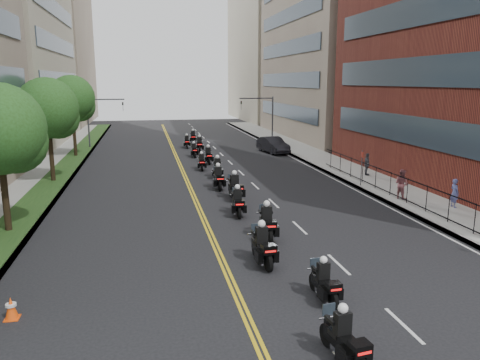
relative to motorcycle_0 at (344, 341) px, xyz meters
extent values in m
plane|color=black|center=(-0.57, 1.46, -0.66)|extent=(160.00, 160.00, 0.00)
cube|color=gray|center=(11.43, 26.46, -0.58)|extent=(4.00, 90.00, 0.15)
cube|color=gray|center=(-12.57, 26.46, -0.58)|extent=(4.00, 90.00, 0.15)
cube|color=#153914|center=(-11.77, 26.46, -0.49)|extent=(2.00, 90.00, 0.04)
cube|color=#333F4C|center=(13.38, 18.46, 2.84)|extent=(0.12, 25.80, 1.80)
cube|color=#333F4C|center=(13.38, 18.46, 6.84)|extent=(0.12, 25.80, 1.80)
cube|color=#333F4C|center=(13.38, 18.46, 10.84)|extent=(0.12, 25.80, 1.80)
cube|color=gray|center=(20.93, 49.46, 14.34)|extent=(15.00, 28.00, 30.00)
cube|color=#333F4C|center=(13.38, 49.46, 2.84)|extent=(0.12, 24.08, 1.80)
cube|color=#333F4C|center=(13.38, 49.46, 6.84)|extent=(0.12, 24.08, 1.80)
cube|color=#333F4C|center=(13.38, 49.46, 10.84)|extent=(0.12, 24.08, 1.80)
cube|color=#333F4C|center=(13.38, 49.46, 14.84)|extent=(0.12, 24.08, 1.80)
cube|color=#AA9F89|center=(20.93, 79.46, 12.34)|extent=(15.00, 28.00, 26.00)
cube|color=#333F4C|center=(-14.52, 49.46, 2.84)|extent=(0.12, 24.08, 1.80)
cube|color=#333F4C|center=(-14.52, 49.46, 6.84)|extent=(0.12, 24.08, 1.80)
cube|color=#333F4C|center=(-14.52, 49.46, 10.84)|extent=(0.12, 24.08, 1.80)
cube|color=#333F4C|center=(-14.52, 49.46, 14.84)|extent=(0.12, 24.08, 1.80)
cube|color=gray|center=(-22.57, 79.46, 12.34)|extent=(16.00, 28.00, 26.00)
cube|color=black|center=(10.43, 13.46, 0.94)|extent=(0.05, 28.00, 0.05)
cube|color=black|center=(10.43, 13.46, -0.36)|extent=(0.05, 28.00, 0.05)
cylinder|color=#312315|center=(-11.77, 13.46, 1.76)|extent=(0.32, 0.32, 4.83)
sphere|color=#244818|center=(-11.17, 13.86, 3.83)|extent=(3.08, 3.08, 3.08)
cylinder|color=#312315|center=(-11.77, 25.46, 1.90)|extent=(0.32, 0.32, 5.11)
sphere|color=#244818|center=(-11.77, 25.46, 4.82)|extent=(4.40, 4.40, 4.40)
sphere|color=#244818|center=(-11.17, 25.86, 4.09)|extent=(3.08, 3.08, 3.08)
cylinder|color=#312315|center=(-11.77, 37.46, 2.04)|extent=(0.32, 0.32, 5.39)
sphere|color=#244818|center=(-11.77, 37.46, 5.12)|extent=(4.40, 4.40, 4.40)
sphere|color=#244818|center=(-11.17, 37.86, 4.35)|extent=(3.08, 3.08, 3.08)
cylinder|color=#3F3F44|center=(9.93, 43.46, 2.14)|extent=(0.18, 0.18, 5.60)
cylinder|color=#3F3F44|center=(7.93, 43.46, 4.74)|extent=(4.00, 0.14, 0.14)
imported|color=black|center=(6.13, 43.46, 3.94)|extent=(0.16, 0.20, 1.00)
cylinder|color=#3F3F44|center=(-11.07, 43.46, 2.14)|extent=(0.18, 0.18, 5.60)
cylinder|color=#3F3F44|center=(-9.07, 43.46, 4.74)|extent=(4.00, 0.14, 0.14)
imported|color=black|center=(-7.27, 43.46, 3.94)|extent=(0.16, 0.20, 1.00)
cylinder|color=black|center=(-0.12, 0.86, -0.32)|extent=(0.23, 0.68, 0.67)
cube|color=black|center=(-0.01, 0.08, -0.04)|extent=(0.59, 1.37, 0.39)
cube|color=silver|center=(-0.02, 0.13, -0.27)|extent=(0.45, 0.59, 0.30)
cube|color=black|center=(0.10, -0.70, 0.19)|extent=(0.56, 0.48, 0.32)
cube|color=red|center=(0.13, -0.91, 0.17)|extent=(0.39, 0.08, 0.07)
cube|color=black|center=(-0.02, 0.13, 0.45)|extent=(0.47, 0.33, 0.61)
sphere|color=white|center=(-0.02, 0.14, 0.86)|extent=(0.29, 0.29, 0.29)
cylinder|color=black|center=(0.88, 2.88, -0.34)|extent=(0.17, 0.64, 0.63)
cylinder|color=black|center=(0.78, 4.36, -0.34)|extent=(0.17, 0.64, 0.63)
cube|color=black|center=(0.83, 3.62, -0.08)|extent=(0.48, 1.28, 0.37)
cube|color=silver|center=(0.83, 3.66, -0.29)|extent=(0.39, 0.54, 0.28)
cube|color=black|center=(0.88, 2.88, 0.14)|extent=(0.51, 0.42, 0.30)
cube|color=red|center=(0.90, 2.68, 0.13)|extent=(0.37, 0.05, 0.07)
cube|color=black|center=(0.83, 3.66, 0.39)|extent=(0.43, 0.29, 0.58)
sphere|color=white|center=(0.83, 3.67, 0.78)|extent=(0.27, 0.27, 0.27)
cylinder|color=black|center=(-0.39, 6.34, -0.28)|extent=(0.20, 0.75, 0.74)
cylinder|color=black|center=(-0.50, 8.08, -0.28)|extent=(0.20, 0.75, 0.74)
cube|color=black|center=(-0.44, 7.21, 0.02)|extent=(0.55, 1.50, 0.44)
cube|color=silver|center=(-0.45, 7.26, -0.23)|extent=(0.45, 0.63, 0.33)
cube|color=black|center=(-0.39, 6.34, 0.29)|extent=(0.60, 0.49, 0.35)
cube|color=red|center=(-0.37, 6.11, 0.26)|extent=(0.44, 0.06, 0.08)
cube|color=black|center=(-0.45, 7.26, 0.57)|extent=(0.50, 0.34, 0.68)
sphere|color=white|center=(-0.45, 7.28, 1.03)|extent=(0.32, 0.32, 0.32)
cylinder|color=black|center=(0.49, 9.37, -0.28)|extent=(0.21, 0.76, 0.75)
cylinder|color=black|center=(0.63, 11.12, -0.28)|extent=(0.21, 0.76, 0.75)
cube|color=black|center=(0.56, 10.25, 0.03)|extent=(0.58, 1.51, 0.44)
cube|color=silver|center=(0.56, 10.30, -0.23)|extent=(0.46, 0.64, 0.33)
cube|color=black|center=(0.49, 9.37, 0.29)|extent=(0.61, 0.50, 0.35)
cube|color=red|center=(0.47, 9.14, 0.27)|extent=(0.44, 0.07, 0.08)
cube|color=black|center=(0.56, 10.30, 0.58)|extent=(0.51, 0.34, 0.68)
sphere|color=white|center=(0.56, 10.31, 1.04)|extent=(0.32, 0.32, 0.32)
cylinder|color=black|center=(-0.10, 13.64, -0.30)|extent=(0.20, 0.71, 0.70)
cylinder|color=black|center=(0.03, 15.29, -0.30)|extent=(0.20, 0.71, 0.70)
cube|color=black|center=(-0.03, 14.46, -0.01)|extent=(0.54, 1.43, 0.41)
cube|color=silver|center=(-0.03, 14.51, -0.25)|extent=(0.44, 0.60, 0.31)
cube|color=black|center=(-0.10, 13.64, 0.23)|extent=(0.57, 0.48, 0.33)
cube|color=red|center=(-0.11, 13.42, 0.21)|extent=(0.42, 0.06, 0.07)
cube|color=black|center=(-0.03, 14.51, 0.50)|extent=(0.48, 0.32, 0.64)
sphere|color=white|center=(-0.03, 14.52, 0.94)|extent=(0.30, 0.30, 0.30)
cylinder|color=black|center=(0.53, 17.00, -0.28)|extent=(0.21, 0.77, 0.76)
cylinder|color=black|center=(0.40, 18.78, -0.28)|extent=(0.21, 0.77, 0.76)
cube|color=black|center=(0.46, 17.89, 0.04)|extent=(0.58, 1.54, 0.45)
cube|color=silver|center=(0.46, 17.94, -0.22)|extent=(0.47, 0.64, 0.34)
cube|color=black|center=(0.53, 17.00, 0.31)|extent=(0.61, 0.51, 0.36)
cube|color=red|center=(0.54, 16.76, 0.28)|extent=(0.45, 0.07, 0.08)
cube|color=black|center=(0.46, 17.94, 0.60)|extent=(0.51, 0.35, 0.69)
sphere|color=white|center=(0.46, 17.96, 1.07)|extent=(0.32, 0.32, 0.32)
cylinder|color=black|center=(-0.11, 20.26, -0.29)|extent=(0.17, 0.74, 0.74)
cylinder|color=black|center=(-0.08, 21.99, -0.29)|extent=(0.17, 0.74, 0.74)
cube|color=black|center=(-0.09, 21.13, 0.02)|extent=(0.48, 1.47, 0.43)
cube|color=silver|center=(-0.09, 21.18, -0.23)|extent=(0.42, 0.60, 0.33)
cube|color=black|center=(-0.11, 20.26, 0.28)|extent=(0.57, 0.47, 0.35)
cube|color=red|center=(-0.11, 20.03, 0.25)|extent=(0.43, 0.04, 0.08)
cube|color=black|center=(-0.09, 21.18, 0.56)|extent=(0.48, 0.31, 0.67)
sphere|color=white|center=(-0.09, 21.19, 1.01)|extent=(0.31, 0.31, 0.31)
cylinder|color=black|center=(0.34, 24.06, -0.29)|extent=(0.23, 0.74, 0.72)
cylinder|color=black|center=(0.54, 25.75, -0.29)|extent=(0.23, 0.74, 0.72)
cube|color=black|center=(0.44, 24.90, 0.00)|extent=(0.62, 1.48, 0.43)
cube|color=silver|center=(0.44, 24.96, -0.24)|extent=(0.47, 0.63, 0.32)
cube|color=black|center=(0.34, 24.06, 0.26)|extent=(0.60, 0.51, 0.34)
cube|color=red|center=(0.31, 23.84, 0.24)|extent=(0.43, 0.08, 0.07)
cube|color=black|center=(0.44, 24.96, 0.54)|extent=(0.50, 0.35, 0.66)
sphere|color=white|center=(0.45, 24.97, 0.98)|extent=(0.31, 0.31, 0.31)
cylinder|color=black|center=(-0.42, 27.69, -0.34)|extent=(0.17, 0.64, 0.64)
cylinder|color=black|center=(-0.33, 29.18, -0.34)|extent=(0.17, 0.64, 0.64)
cube|color=black|center=(-0.38, 28.44, -0.07)|extent=(0.47, 1.29, 0.38)
cube|color=silver|center=(-0.37, 28.48, -0.29)|extent=(0.39, 0.54, 0.28)
cube|color=black|center=(-0.42, 27.69, 0.15)|extent=(0.51, 0.42, 0.30)
cube|color=red|center=(-0.44, 27.49, 0.13)|extent=(0.38, 0.05, 0.07)
cube|color=black|center=(-0.37, 28.48, 0.40)|extent=(0.43, 0.29, 0.58)
sphere|color=white|center=(-0.37, 28.49, 0.79)|extent=(0.27, 0.27, 0.27)
cylinder|color=black|center=(0.56, 30.56, -0.31)|extent=(0.17, 0.70, 0.70)
cylinder|color=black|center=(0.62, 32.20, -0.31)|extent=(0.17, 0.70, 0.70)
cube|color=black|center=(0.59, 31.38, -0.02)|extent=(0.48, 1.40, 0.41)
cube|color=silver|center=(0.59, 31.43, -0.26)|extent=(0.41, 0.58, 0.31)
cube|color=black|center=(0.56, 30.56, 0.23)|extent=(0.55, 0.45, 0.33)
cube|color=red|center=(0.56, 30.35, 0.21)|extent=(0.41, 0.04, 0.07)
cube|color=black|center=(0.59, 31.43, 0.49)|extent=(0.46, 0.30, 0.64)
sphere|color=white|center=(0.59, 31.44, 0.93)|extent=(0.30, 0.30, 0.30)
cylinder|color=black|center=(-0.29, 34.67, -0.34)|extent=(0.15, 0.64, 0.63)
cylinder|color=black|center=(-0.33, 36.16, -0.34)|extent=(0.15, 0.64, 0.63)
cube|color=black|center=(-0.31, 35.42, -0.08)|extent=(0.42, 1.27, 0.37)
cube|color=silver|center=(-0.31, 35.47, -0.29)|extent=(0.37, 0.52, 0.28)
cube|color=black|center=(-0.29, 34.67, 0.15)|extent=(0.49, 0.40, 0.30)
cube|color=red|center=(-0.29, 34.48, 0.13)|extent=(0.37, 0.04, 0.07)
cube|color=black|center=(-0.31, 35.47, 0.39)|extent=(0.42, 0.27, 0.58)
sphere|color=white|center=(-0.31, 35.48, 0.78)|extent=(0.27, 0.27, 0.27)
cylinder|color=black|center=(0.58, 37.94, -0.29)|extent=(0.21, 0.75, 0.74)
cylinder|color=black|center=(0.72, 39.68, -0.29)|extent=(0.21, 0.75, 0.74)
cube|color=black|center=(0.65, 38.81, 0.02)|extent=(0.58, 1.50, 0.44)
cube|color=silver|center=(0.65, 38.86, -0.23)|extent=(0.46, 0.63, 0.33)
cube|color=black|center=(0.58, 37.94, 0.28)|extent=(0.60, 0.50, 0.35)
cube|color=red|center=(0.56, 37.71, 0.26)|extent=(0.44, 0.07, 0.08)
cube|color=black|center=(0.65, 38.86, 0.56)|extent=(0.50, 0.34, 0.68)
sphere|color=white|center=(0.65, 38.87, 1.02)|extent=(0.32, 0.32, 0.32)
cylinder|color=black|center=(-0.45, 41.29, -0.33)|extent=(0.16, 0.65, 0.65)
cylinder|color=black|center=(-0.39, 42.81, -0.33)|extent=(0.16, 0.65, 0.65)
cube|color=black|center=(-0.42, 42.05, -0.07)|extent=(0.45, 1.30, 0.38)
cube|color=silver|center=(-0.42, 42.10, -0.29)|extent=(0.38, 0.54, 0.28)
cube|color=black|center=(-0.45, 41.29, 0.16)|extent=(0.51, 0.42, 0.30)
cube|color=red|center=(-0.46, 41.09, 0.14)|extent=(0.38, 0.04, 0.07)
cube|color=black|center=(-0.42, 42.10, 0.41)|extent=(0.43, 0.28, 0.59)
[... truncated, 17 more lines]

